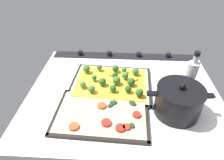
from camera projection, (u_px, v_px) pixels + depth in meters
The scene contains 8 objects.
ground_plane at pixel (123, 93), 87.71cm from camera, with size 85.40×68.79×3.00cm, color silver.
stove_control_panel at pixel (124, 56), 111.01cm from camera, with size 81.98×7.00×2.60cm.
baking_tray_front at pixel (111, 84), 89.91cm from camera, with size 38.68×30.50×1.30cm.
broccoli_pizza at pixel (112, 82), 88.84cm from camera, with size 36.15×27.97×5.57cm.
baking_tray_back at pixel (102, 114), 74.70cm from camera, with size 37.43×25.94×1.30cm.
veggie_pizza_back at pixel (103, 114), 74.02cm from camera, with size 34.94×23.45×1.90cm.
cooking_pot at pixel (178, 101), 72.72cm from camera, with size 24.71×17.86×14.42cm.
oil_bottle at pixel (190, 78), 80.03cm from camera, with size 4.61×4.61×20.93cm.
Camera 1 is at (1.64, 66.31, 56.44)cm, focal length 30.46 mm.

